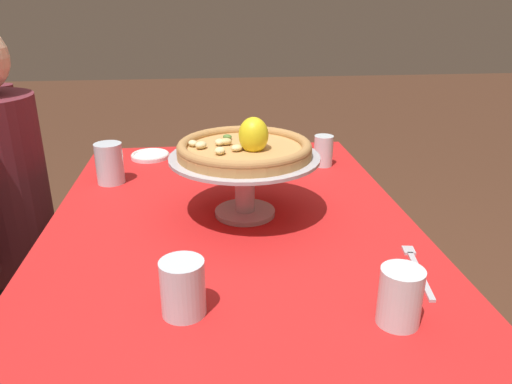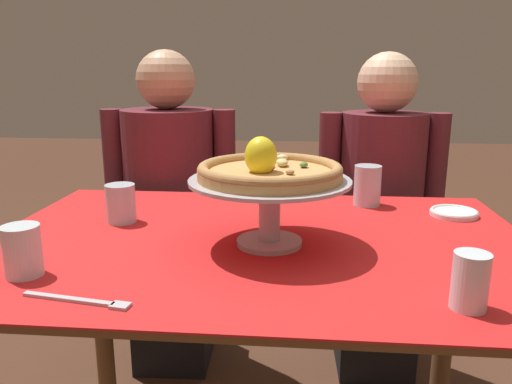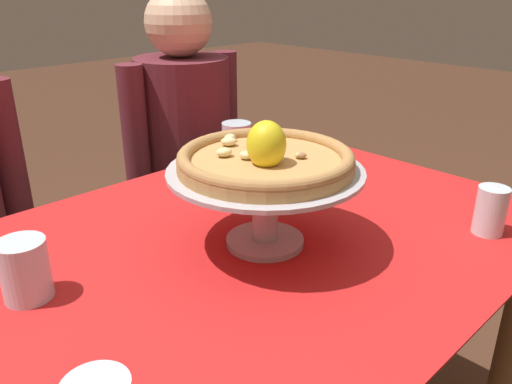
% 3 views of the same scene
% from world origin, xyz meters
% --- Properties ---
extents(dining_table, '(1.29, 0.88, 0.75)m').
position_xyz_m(dining_table, '(0.00, 0.00, 0.64)').
color(dining_table, brown).
rests_on(dining_table, ground).
extents(pizza_stand, '(0.36, 0.36, 0.15)m').
position_xyz_m(pizza_stand, '(0.03, -0.04, 0.86)').
color(pizza_stand, '#B7B7C1').
rests_on(pizza_stand, dining_table).
extents(pizza, '(0.32, 0.32, 0.10)m').
position_xyz_m(pizza, '(0.03, -0.04, 0.93)').
color(pizza, tan).
rests_on(pizza, pizza_stand).
extents(water_glass_side_left, '(0.08, 0.08, 0.10)m').
position_xyz_m(water_glass_side_left, '(-0.37, 0.10, 0.80)').
color(water_glass_side_left, silver).
rests_on(water_glass_side_left, dining_table).
extents(water_glass_front_right, '(0.06, 0.06, 0.10)m').
position_xyz_m(water_glass_front_right, '(0.38, -0.32, 0.79)').
color(water_glass_front_right, silver).
rests_on(water_glass_front_right, dining_table).
extents(water_glass_back_right, '(0.08, 0.08, 0.12)m').
position_xyz_m(water_glass_back_right, '(0.29, 0.33, 0.80)').
color(water_glass_back_right, silver).
rests_on(water_glass_back_right, dining_table).
extents(side_plate, '(0.13, 0.13, 0.02)m').
position_xyz_m(side_plate, '(0.52, 0.24, 0.76)').
color(side_plate, white).
rests_on(side_plate, dining_table).
extents(diner_right, '(0.46, 0.33, 1.20)m').
position_xyz_m(diner_right, '(0.39, 0.70, 0.57)').
color(diner_right, black).
rests_on(diner_right, ground).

